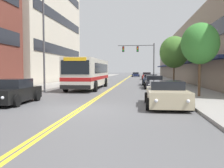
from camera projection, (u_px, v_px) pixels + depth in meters
ground_plane at (125, 80)px, 49.03m from camera, size 240.00×240.00×0.00m
sidewalk_left at (88, 79)px, 49.84m from camera, size 3.78×106.00×0.13m
sidewalk_right at (163, 79)px, 48.21m from camera, size 3.78×106.00×0.13m
centre_line at (125, 80)px, 49.03m from camera, size 0.34×106.00×0.01m
storefront_row_right at (196, 57)px, 47.29m from camera, size 9.10×68.00×8.87m
city_bus at (89, 72)px, 25.63m from camera, size 2.96×10.97×2.97m
car_black_parked_left_near at (13, 92)px, 14.24m from camera, size 2.06×4.33×1.41m
car_white_parked_left_mid at (98, 77)px, 43.63m from camera, size 2.21×4.87×1.31m
car_beige_parked_right_foreground at (166, 94)px, 13.15m from camera, size 2.21×4.75×1.34m
car_slate_blue_parked_right_mid at (151, 80)px, 32.22m from camera, size 2.13×4.18×1.34m
car_red_parked_right_far at (147, 76)px, 50.40m from camera, size 2.01×4.42×1.43m
car_charcoal_parked_right_end at (154, 82)px, 26.09m from camera, size 2.10×4.77×1.32m
car_navy_moving_lead at (136, 75)px, 70.39m from camera, size 2.16×4.31×1.23m
traffic_signal_mast at (141, 54)px, 41.20m from camera, size 6.04×0.38×6.31m
street_lamp_left_near at (47, 33)px, 21.27m from camera, size 2.24×0.28×8.54m
street_tree_right_near at (200, 44)px, 16.78m from camera, size 2.53×2.53×4.95m
street_tree_right_mid at (174, 52)px, 28.68m from camera, size 3.32×3.32×5.67m
fire_hydrant at (176, 85)px, 21.16m from camera, size 0.34×0.26×0.93m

